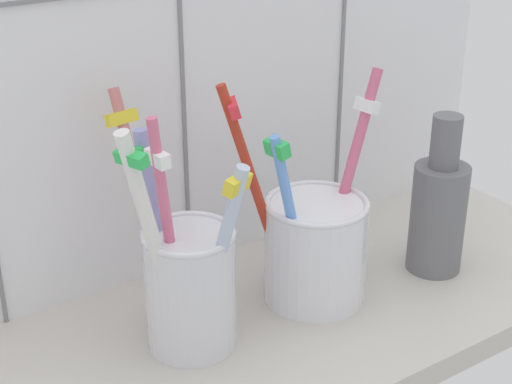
% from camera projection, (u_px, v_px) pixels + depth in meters
% --- Properties ---
extents(counter_slab, '(0.64, 0.22, 0.02)m').
position_uv_depth(counter_slab, '(261.00, 333.00, 0.61)').
color(counter_slab, '#BCB7AD').
rests_on(counter_slab, ground).
extents(tile_wall_back, '(0.64, 0.02, 0.45)m').
position_uv_depth(tile_wall_back, '(173.00, 23.00, 0.61)').
color(tile_wall_back, white).
rests_on(tile_wall_back, ground).
extents(toothbrush_cup_left, '(0.09, 0.13, 0.18)m').
position_uv_depth(toothbrush_cup_left, '(187.00, 278.00, 0.56)').
color(toothbrush_cup_left, silver).
rests_on(toothbrush_cup_left, counter_slab).
extents(toothbrush_cup_right, '(0.13, 0.08, 0.18)m').
position_uv_depth(toothbrush_cup_right, '(315.00, 245.00, 0.62)').
color(toothbrush_cup_right, white).
rests_on(toothbrush_cup_right, counter_slab).
extents(ceramic_vase, '(0.05, 0.05, 0.14)m').
position_uv_depth(ceramic_vase, '(439.00, 210.00, 0.66)').
color(ceramic_vase, slate).
rests_on(ceramic_vase, counter_slab).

